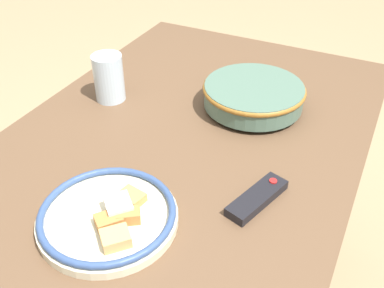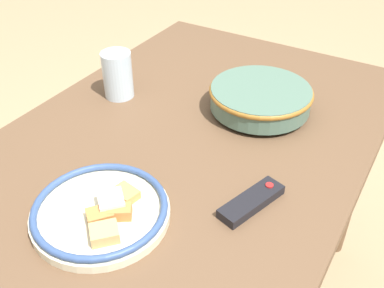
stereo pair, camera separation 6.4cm
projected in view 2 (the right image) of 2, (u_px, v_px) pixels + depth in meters
dining_table at (180, 172)px, 1.11m from camera, size 1.29×0.82×0.74m
noodle_bowl at (260, 98)px, 1.14m from camera, size 0.26×0.26×0.07m
food_plate at (101, 211)px, 0.85m from camera, size 0.27×0.27×0.05m
tv_remote at (251, 201)px, 0.88m from camera, size 0.16×0.09×0.02m
drinking_glass at (118, 75)px, 1.19m from camera, size 0.08×0.08×0.13m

